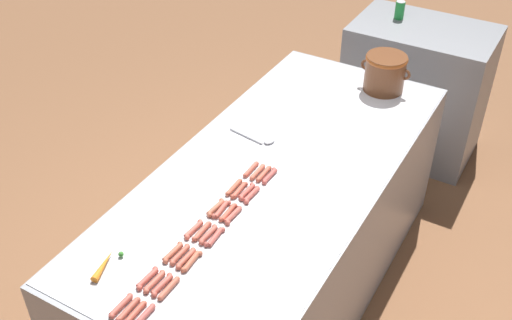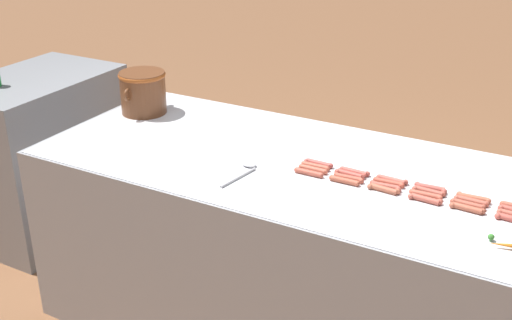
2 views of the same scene
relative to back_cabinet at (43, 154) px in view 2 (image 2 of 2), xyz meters
name	(u,v)px [view 2 (image 2 of 2)]	position (x,y,z in m)	size (l,w,h in m)	color
griddle_counter	(297,250)	(-0.18, -1.80, -0.04)	(1.03, 2.36, 0.90)	#9EA0A5
back_cabinet	(43,154)	(0.00, 0.00, 0.00)	(0.96, 0.62, 0.97)	gray
hot_dog_2	(467,208)	(-0.27, -2.54, 0.43)	(0.03, 0.13, 0.02)	#B15840
hot_dog_3	(425,199)	(-0.28, -2.38, 0.43)	(0.03, 0.13, 0.02)	#BD5746
hot_dog_4	(384,189)	(-0.27, -2.21, 0.43)	(0.03, 0.13, 0.02)	#B15C42
hot_dog_5	(344,181)	(-0.27, -2.04, 0.43)	(0.02, 0.13, 0.02)	#B2563E
hot_dog_6	(309,173)	(-0.27, -1.89, 0.43)	(0.02, 0.13, 0.02)	#B75441
hot_dog_9	(468,204)	(-0.24, -2.53, 0.43)	(0.03, 0.13, 0.02)	#B05340
hot_dog_10	(426,195)	(-0.24, -2.37, 0.43)	(0.03, 0.13, 0.02)	#BE5944
hot_dog_11	(385,186)	(-0.24, -2.21, 0.43)	(0.03, 0.13, 0.02)	#B25345
hot_dog_12	(349,178)	(-0.24, -2.05, 0.43)	(0.03, 0.13, 0.02)	#B45340
hot_dog_13	(313,169)	(-0.24, -1.89, 0.43)	(0.02, 0.13, 0.02)	#BE5C46
hot_dog_16	(471,201)	(-0.20, -2.54, 0.43)	(0.03, 0.13, 0.02)	#B45643
hot_dog_17	(429,191)	(-0.20, -2.37, 0.43)	(0.03, 0.13, 0.02)	#B05444
hot_dog_18	(389,183)	(-0.20, -2.21, 0.43)	(0.03, 0.13, 0.02)	#BE513D
hot_dog_19	(350,174)	(-0.21, -2.04, 0.43)	(0.03, 0.13, 0.02)	#B84F43
hot_dog_20	(315,166)	(-0.20, -1.88, 0.43)	(0.03, 0.13, 0.02)	#B85843
hot_dog_23	(474,198)	(-0.17, -2.54, 0.43)	(0.03, 0.13, 0.02)	#B95C42
hot_dog_24	(431,188)	(-0.17, -2.37, 0.43)	(0.03, 0.13, 0.02)	#B95147
hot_dog_25	(392,180)	(-0.17, -2.21, 0.43)	(0.03, 0.13, 0.02)	#B45347
hot_dog_26	(355,171)	(-0.17, -2.05, 0.43)	(0.03, 0.13, 0.02)	#BB5146
hot_dog_27	(319,163)	(-0.17, -1.88, 0.43)	(0.03, 0.13, 0.02)	#B94F47
bean_pot	(143,90)	(0.00, -0.81, 0.54)	(0.30, 0.24, 0.22)	brown
serving_spoon	(246,169)	(-0.36, -1.63, 0.42)	(0.27, 0.08, 0.02)	#B7B7BC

